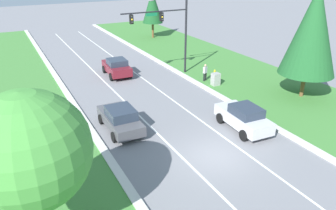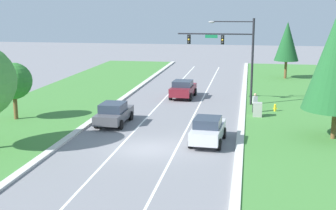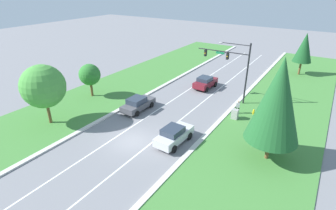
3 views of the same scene
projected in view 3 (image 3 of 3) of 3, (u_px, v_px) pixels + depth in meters
ground_plane at (132, 141)px, 25.47m from camera, size 160.00×160.00×0.00m
curb_strip_right at (182, 160)px, 22.68m from camera, size 0.50×90.00×0.15m
curb_strip_left at (91, 125)px, 28.20m from camera, size 0.50×90.00×0.15m
grass_verge_right at (242, 183)px, 20.13m from camera, size 10.00×90.00×0.08m
grass_verge_left at (60, 113)px, 30.78m from camera, size 10.00×90.00×0.08m
lane_stripe_inner_left at (118, 136)px, 26.35m from camera, size 0.14×81.00×0.01m
lane_stripe_inner_right at (147, 147)px, 24.59m from camera, size 0.14×81.00×0.01m
traffic_signal_mast at (233, 63)px, 32.04m from camera, size 6.69×0.41×7.66m
graphite_sedan at (138, 104)px, 31.29m from camera, size 2.10×4.61×1.66m
silver_sedan at (174, 135)px, 24.81m from camera, size 2.19×4.47×1.74m
burgundy_sedan at (205, 82)px, 37.86m from camera, size 2.30×4.33×1.71m
utility_cabinet at (235, 114)px, 29.27m from camera, size 0.70×0.60×1.21m
pedestrian at (238, 107)px, 30.32m from camera, size 0.43×0.32×1.69m
fire_hydrant at (254, 112)px, 30.35m from camera, size 0.34×0.20×0.70m
conifer_near_right_tree at (277, 101)px, 20.57m from camera, size 4.40×4.40×9.10m
oak_near_left_tree at (43, 86)px, 26.91m from camera, size 4.53×4.53×6.56m
conifer_far_right_tree at (304, 48)px, 41.78m from camera, size 2.90×2.90×6.87m
oak_far_left_tree at (90, 75)px, 34.19m from camera, size 2.80×2.80×4.47m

